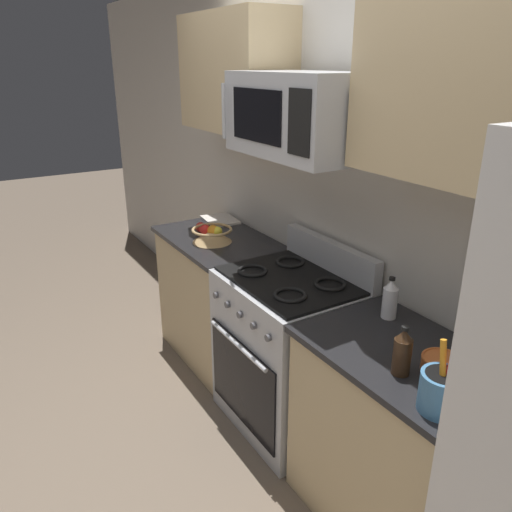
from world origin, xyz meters
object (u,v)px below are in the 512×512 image
Objects in this scene: bottle_vinegar at (390,299)px; prep_bowl at (441,363)px; utensil_crock at (442,390)px; microwave at (299,115)px; bottle_soy at (402,352)px; range_oven at (288,350)px; cutting_board at (220,220)px; apple_loose at (201,227)px; fruit_basket at (212,234)px.

prep_bowl is at bearing -18.88° from bottle_vinegar.
bottle_vinegar is at bearing 149.45° from utensil_crock.
microwave is 3.80× the size of bottle_soy.
cutting_board is (-1.18, 0.19, 0.44)m from range_oven.
utensil_crock is 0.67m from bottle_vinegar.
microwave is 10.59× the size of apple_loose.
fruit_basket is 1.31× the size of bottle_vinegar.
prep_bowl is (0.99, 0.01, 0.47)m from range_oven.
microwave reaches higher than bottle_soy.
range_oven is 1.07m from bottle_soy.
utensil_crock is at bearing -3.46° from apple_loose.
fruit_basket is 1.73× the size of prep_bowl.
range_oven is 0.80m from bottle_vinegar.
fruit_basket reaches higher than apple_loose.
apple_loose is (-1.01, -0.08, -0.84)m from microwave.
utensil_crock is at bearing -51.36° from prep_bowl.
prep_bowl is at bearing 2.76° from fruit_basket.
utensil_crock is (1.15, -0.21, -0.79)m from microwave.
bottle_vinegar is at bearing 9.49° from fruit_basket.
utensil_crock is 0.23m from bottle_soy.
bottle_vinegar is at bearing -1.08° from cutting_board.
bottle_soy reaches higher than prep_bowl.
fruit_basket is 1.72m from bottle_soy.
prep_bowl is at bearing -4.63° from cutting_board.
apple_loose reaches higher than prep_bowl.
apple_loose is (-0.22, 0.02, -0.02)m from fruit_basket.
bottle_soy is at bearing -2.06° from fruit_basket.
range_oven is 5.37× the size of bottle_vinegar.
apple_loose is 0.36× the size of bottle_vinegar.
microwave reaches higher than prep_bowl.
apple_loose is at bearing -54.53° from cutting_board.
cutting_board is (-0.39, 0.26, -0.05)m from fruit_basket.
range_oven is at bearing -179.31° from prep_bowl.
fruit_basket is 0.47m from cutting_board.
prep_bowl is at bearing 128.64° from utensil_crock.
prep_bowl is (2.00, 0.07, -0.01)m from apple_loose.
fruit_basket is at bearing -5.41° from apple_loose.
fruit_basket is (-0.79, -0.07, 0.49)m from range_oven.
bottle_vinegar is (0.57, 0.13, -0.78)m from microwave.
prep_bowl is at bearing 1.88° from apple_loose.
bottle_vinegar is 0.44m from prep_bowl.
range_oven is at bearing 3.04° from apple_loose.
fruit_basket is 1.32× the size of bottle_soy.
cutting_board is 2.13m from bottle_soy.
microwave is at bearing -7.79° from cutting_board.
microwave is 1.31m from apple_loose.
range_oven is 3.25× the size of utensil_crock.
utensil_crock reaches higher than bottle_vinegar.
range_oven is 1.10m from prep_bowl.
microwave reaches higher than bottle_vinegar.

